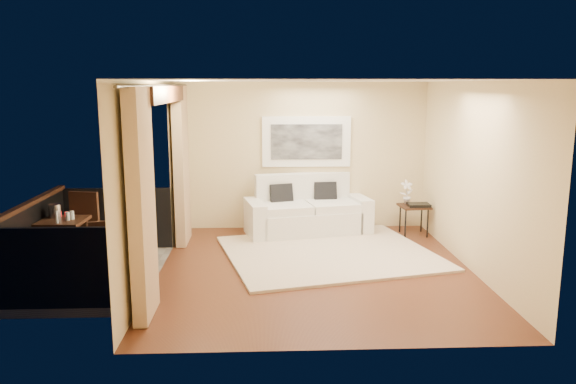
{
  "coord_description": "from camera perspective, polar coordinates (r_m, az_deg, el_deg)",
  "views": [
    {
      "loc": [
        -0.73,
        -7.76,
        2.65
      ],
      "look_at": [
        -0.38,
        0.56,
        1.05
      ],
      "focal_mm": 35.0,
      "sensor_mm": 36.0,
      "label": 1
    }
  ],
  "objects": [
    {
      "name": "balcony_chair_near",
      "position": [
        7.44,
        -17.92,
        -6.0
      ],
      "size": [
        0.51,
        0.52,
        0.96
      ],
      "rotation": [
        0.0,
        0.0,
        0.27
      ],
      "color": "#331B11",
      "rests_on": "balcony"
    },
    {
      "name": "artwork",
      "position": [
        10.31,
        1.89,
        5.13
      ],
      "size": [
        1.62,
        0.07,
        0.92
      ],
      "color": "white",
      "rests_on": "room_shell"
    },
    {
      "name": "floor",
      "position": [
        8.24,
        2.8,
        -7.91
      ],
      "size": [
        5.0,
        5.0,
        0.0
      ],
      "primitive_type": "plane",
      "color": "#5A2D1A",
      "rests_on": "ground"
    },
    {
      "name": "side_table",
      "position": [
        10.23,
        12.69,
        -1.65
      ],
      "size": [
        0.54,
        0.54,
        0.54
      ],
      "rotation": [
        0.0,
        0.0,
        0.1
      ],
      "color": "#331B11",
      "rests_on": "floor"
    },
    {
      "name": "balcony",
      "position": [
        8.54,
        -20.0,
        -6.63
      ],
      "size": [
        1.81,
        2.6,
        1.17
      ],
      "color": "#605B56",
      "rests_on": "ground"
    },
    {
      "name": "glass_a",
      "position": [
        8.64,
        -21.49,
        -2.3
      ],
      "size": [
        0.06,
        0.06,
        0.12
      ],
      "primitive_type": "cylinder",
      "color": "silver",
      "rests_on": "bistro_table"
    },
    {
      "name": "orchid",
      "position": [
        10.27,
        11.97,
        0.0
      ],
      "size": [
        0.25,
        0.19,
        0.44
      ],
      "primitive_type": "imported",
      "rotation": [
        0.0,
        0.0,
        0.18
      ],
      "color": "white",
      "rests_on": "side_table"
    },
    {
      "name": "balcony_chair_far",
      "position": [
        9.14,
        -19.62,
        -2.59
      ],
      "size": [
        0.55,
        0.55,
        1.06
      ],
      "rotation": [
        0.0,
        0.0,
        2.93
      ],
      "color": "#331B11",
      "rests_on": "balcony"
    },
    {
      "name": "tray",
      "position": [
        10.15,
        13.13,
        -1.28
      ],
      "size": [
        0.38,
        0.28,
        0.05
      ],
      "primitive_type": "cube",
      "rotation": [
        0.0,
        0.0,
        -0.0
      ],
      "color": "black",
      "rests_on": "side_table"
    },
    {
      "name": "room_shell",
      "position": [
        7.89,
        -12.85,
        9.66
      ],
      "size": [
        5.0,
        6.4,
        5.0
      ],
      "color": "white",
      "rests_on": "ground"
    },
    {
      "name": "sofa",
      "position": [
        10.15,
        1.9,
        -2.11
      ],
      "size": [
        2.33,
        1.37,
        1.05
      ],
      "rotation": [
        0.0,
        0.0,
        0.21
      ],
      "color": "white",
      "rests_on": "floor"
    },
    {
      "name": "glass_b",
      "position": [
        8.69,
        -21.08,
        -2.2
      ],
      "size": [
        0.06,
        0.06,
        0.12
      ],
      "primitive_type": "cylinder",
      "color": "silver",
      "rests_on": "bistro_table"
    },
    {
      "name": "candle",
      "position": [
        8.88,
        -21.54,
        -2.12
      ],
      "size": [
        0.06,
        0.06,
        0.07
      ],
      "primitive_type": "cylinder",
      "color": "red",
      "rests_on": "bistro_table"
    },
    {
      "name": "bistro_table",
      "position": [
        8.74,
        -21.88,
        -3.14
      ],
      "size": [
        0.66,
        0.66,
        0.74
      ],
      "rotation": [
        0.0,
        0.0,
        -0.06
      ],
      "color": "#331B11",
      "rests_on": "balcony"
    },
    {
      "name": "vase",
      "position": [
        8.5,
        -22.44,
        -2.37
      ],
      "size": [
        0.04,
        0.04,
        0.18
      ],
      "primitive_type": "cylinder",
      "color": "white",
      "rests_on": "bistro_table"
    },
    {
      "name": "curtains",
      "position": [
        7.99,
        -12.35,
        1.15
      ],
      "size": [
        0.16,
        4.8,
        2.64
      ],
      "color": "tan",
      "rests_on": "ground"
    },
    {
      "name": "ice_bucket",
      "position": [
        8.87,
        -22.58,
        -1.78
      ],
      "size": [
        0.18,
        0.18,
        0.2
      ],
      "primitive_type": "cylinder",
      "color": "silver",
      "rests_on": "bistro_table"
    },
    {
      "name": "rug",
      "position": [
        8.97,
        4.17,
        -6.2
      ],
      "size": [
        3.7,
        3.4,
        0.04
      ],
      "primitive_type": "cube",
      "rotation": [
        0.0,
        0.0,
        0.24
      ],
      "color": "beige",
      "rests_on": "floor"
    }
  ]
}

